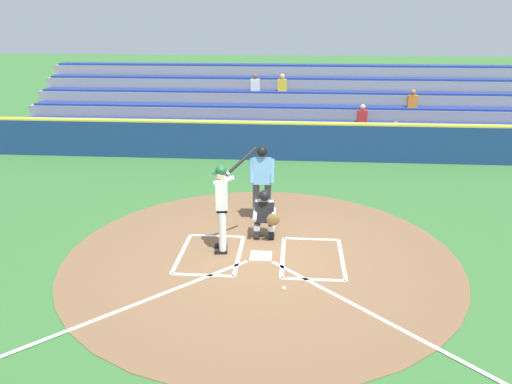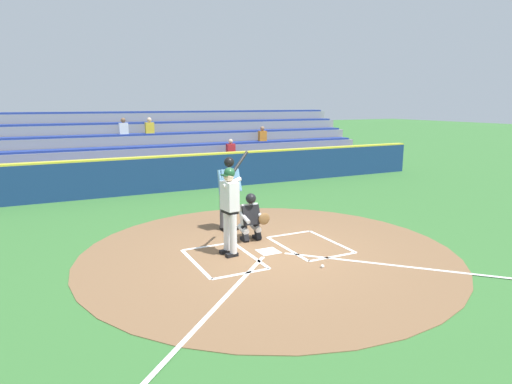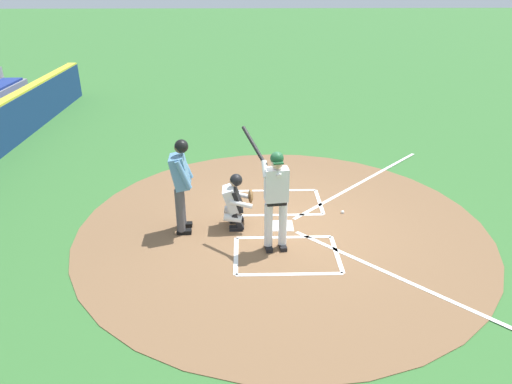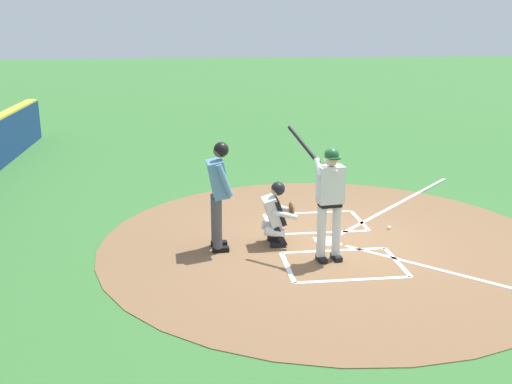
% 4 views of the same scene
% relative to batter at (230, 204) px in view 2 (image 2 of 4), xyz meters
% --- Properties ---
extents(ground_plane, '(120.00, 120.00, 0.00)m').
position_rel_batter_xyz_m(ground_plane, '(-0.80, 0.20, -1.10)').
color(ground_plane, '#387033').
extents(dirt_circle, '(8.00, 8.00, 0.01)m').
position_rel_batter_xyz_m(dirt_circle, '(-0.80, 0.20, -1.09)').
color(dirt_circle, brown).
rests_on(dirt_circle, ground).
extents(home_plate_and_chalk, '(7.93, 4.91, 0.01)m').
position_rel_batter_xyz_m(home_plate_and_chalk, '(-0.80, 1.08, -1.08)').
color(home_plate_and_chalk, white).
rests_on(home_plate_and_chalk, dirt_circle).
extents(batter, '(0.88, 0.81, 2.13)m').
position_rel_batter_xyz_m(batter, '(0.00, 0.00, 0.00)').
color(batter, white).
rests_on(batter, ground).
extents(catcher, '(0.59, 0.60, 1.13)m').
position_rel_batter_xyz_m(catcher, '(-0.83, -0.71, -0.51)').
color(catcher, black).
rests_on(catcher, ground).
extents(plate_umpire, '(0.59, 0.43, 1.86)m').
position_rel_batter_xyz_m(plate_umpire, '(-0.69, -1.72, -0.02)').
color(plate_umpire, '#4C4C51').
rests_on(plate_umpire, ground).
extents(baseball, '(0.07, 0.07, 0.07)m').
position_rel_batter_xyz_m(baseball, '(-1.31, 1.50, -1.06)').
color(baseball, white).
rests_on(baseball, ground).
extents(backstop_wall, '(22.00, 0.36, 1.31)m').
position_rel_batter_xyz_m(backstop_wall, '(-0.80, -7.30, -0.45)').
color(backstop_wall, navy).
rests_on(backstop_wall, ground).
extents(bleacher_stand, '(20.00, 5.10, 2.78)m').
position_rel_batter_xyz_m(bleacher_stand, '(-0.81, -11.13, -0.10)').
color(bleacher_stand, gray).
rests_on(bleacher_stand, ground).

